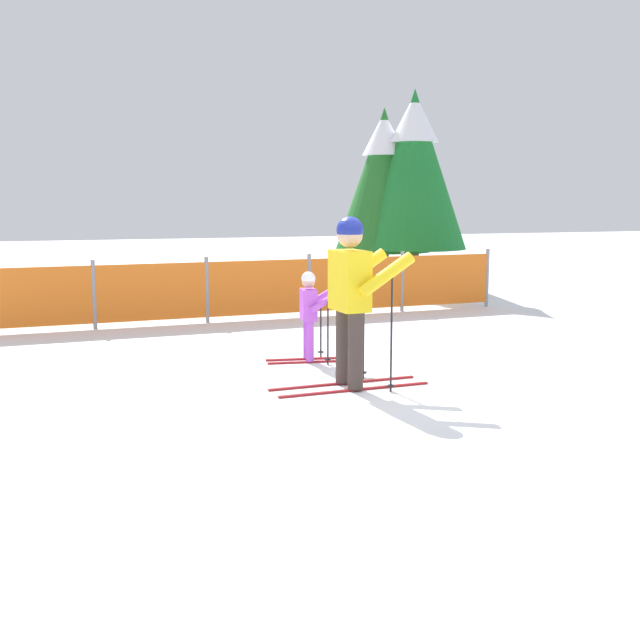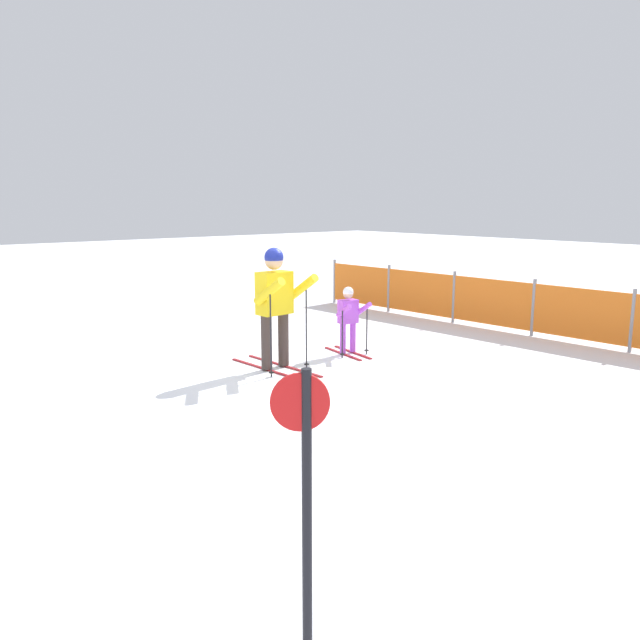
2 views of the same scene
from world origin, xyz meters
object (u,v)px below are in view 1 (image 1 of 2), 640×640
Objects in this scene: skier_child at (310,309)px; safety_fence at (259,288)px; conifer_near at (384,178)px; conifer_far at (414,167)px; skier_adult at (352,286)px.

skier_child is 0.13× the size of safety_fence.
conifer_near is (3.74, 6.58, 1.66)m from skier_child.
safety_fence is (0.26, 3.29, -0.10)m from skier_child.
safety_fence is 2.07× the size of conifer_far.
skier_adult is 0.20× the size of safety_fence.
conifer_far is 1.09× the size of conifer_near.
skier_child is 7.69m from conifer_far.
conifer_near is (-0.47, 0.42, -0.21)m from conifer_far.
safety_fence is at bearing -143.95° from conifer_far.
conifer_far is (4.22, 7.51, 1.46)m from skier_adult.
conifer_far is (4.21, 6.16, 1.86)m from skier_child.
skier_child is at bearing -124.34° from conifer_far.
conifer_far reaches higher than skier_child.
conifer_far is at bearing 36.05° from safety_fence.
safety_fence is 2.26× the size of conifer_near.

